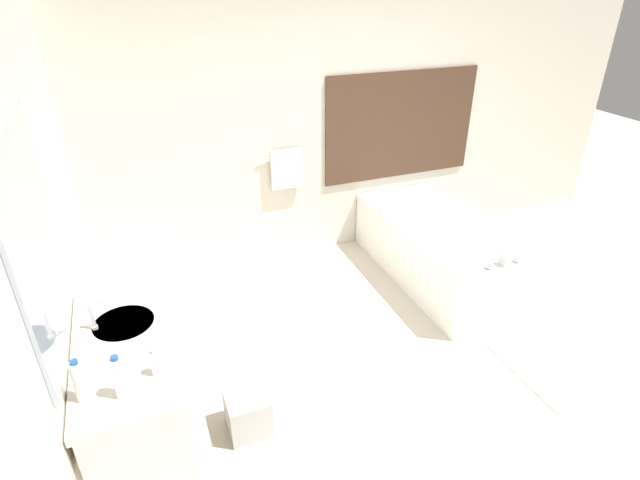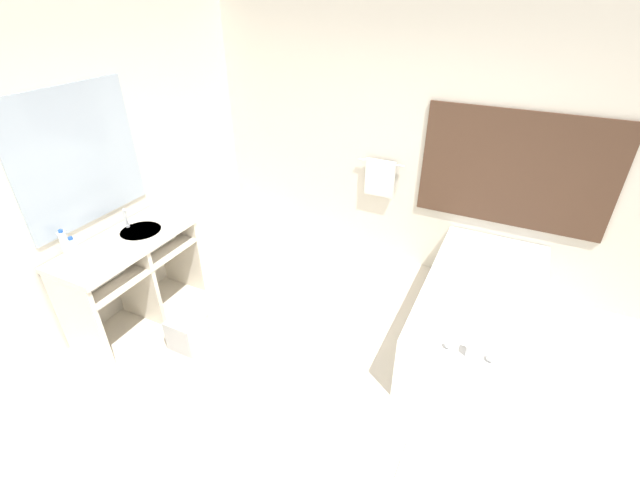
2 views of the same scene
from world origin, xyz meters
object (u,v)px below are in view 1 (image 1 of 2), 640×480
Objects in this scene: water_bottle_1 at (80,381)px; water_bottle_2 at (119,377)px; bathtub at (441,246)px; soap_dispenser at (156,363)px; waste_bin at (248,412)px.

water_bottle_2 is at bearing -14.61° from water_bottle_1.
water_bottle_1 reaches higher than bathtub.
water_bottle_2 is at bearing -151.53° from soap_dispenser.
bathtub is 3.14m from soap_dispenser.
water_bottle_2 is at bearing -153.27° from waste_bin.
bathtub is at bearing 27.51° from water_bottle_2.
water_bottle_1 is at bearing 165.39° from water_bottle_2.
soap_dispenser is at bearing -153.91° from waste_bin.
soap_dispenser reaches higher than waste_bin.
waste_bin is (0.66, 0.33, -0.83)m from water_bottle_2.
waste_bin is at bearing 26.73° from water_bottle_2.
waste_bin is (0.83, 0.28, -0.83)m from water_bottle_1.
bathtub is 7.52× the size of water_bottle_2.
water_bottle_2 reaches higher than water_bottle_1.
water_bottle_1 is 0.98× the size of water_bottle_2.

